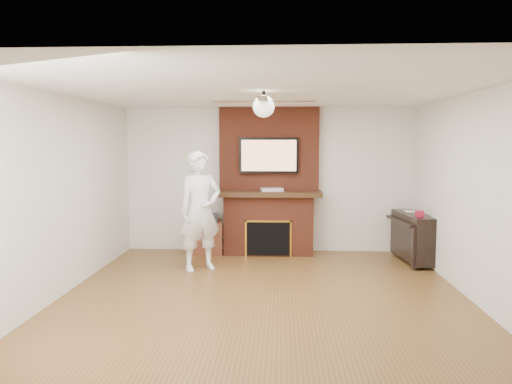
{
  "coord_description": "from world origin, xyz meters",
  "views": [
    {
      "loc": [
        0.21,
        -5.94,
        1.89
      ],
      "look_at": [
        -0.14,
        0.9,
        1.22
      ],
      "focal_mm": 35.0,
      "sensor_mm": 36.0,
      "label": 1
    }
  ],
  "objects_px": {
    "piano": "(413,236)",
    "fireplace": "(269,195)",
    "person": "(200,211)",
    "side_table": "(205,235)"
  },
  "relations": [
    {
      "from": "fireplace",
      "to": "person",
      "type": "height_order",
      "value": "fireplace"
    },
    {
      "from": "piano",
      "to": "person",
      "type": "bearing_deg",
      "value": -174.92
    },
    {
      "from": "piano",
      "to": "fireplace",
      "type": "bearing_deg",
      "value": 160.62
    },
    {
      "from": "person",
      "to": "piano",
      "type": "height_order",
      "value": "person"
    },
    {
      "from": "side_table",
      "to": "piano",
      "type": "xyz_separation_m",
      "value": [
        3.41,
        -0.48,
        0.11
      ]
    },
    {
      "from": "person",
      "to": "side_table",
      "type": "bearing_deg",
      "value": 64.53
    },
    {
      "from": "person",
      "to": "side_table",
      "type": "xyz_separation_m",
      "value": [
        -0.11,
        1.13,
        -0.58
      ]
    },
    {
      "from": "fireplace",
      "to": "person",
      "type": "distance_m",
      "value": 1.56
    },
    {
      "from": "person",
      "to": "side_table",
      "type": "height_order",
      "value": "person"
    },
    {
      "from": "fireplace",
      "to": "piano",
      "type": "height_order",
      "value": "fireplace"
    }
  ]
}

